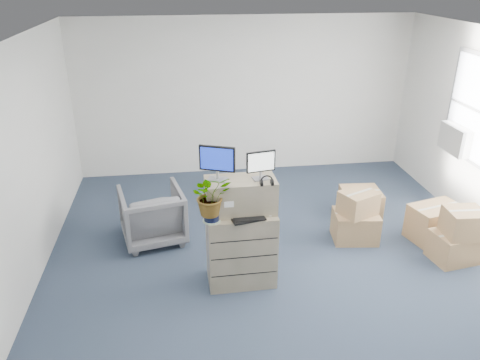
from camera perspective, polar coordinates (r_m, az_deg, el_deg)
name	(u,v)px	position (r m, az deg, el deg)	size (l,w,h in m)	color
ground	(285,278)	(5.94, 5.46, -11.85)	(7.00, 7.00, 0.00)	#253244
wall_back	(245,97)	(8.51, 0.58, 10.11)	(6.00, 0.02, 2.80)	silver
ac_unit	(457,139)	(7.64, 24.95, 4.54)	(0.24, 0.60, 0.40)	silver
filing_cabinet_lower	(241,247)	(5.63, 0.13, -8.19)	(0.80, 0.49, 0.93)	#857B5B
filing_cabinet_upper	(241,195)	(5.34, 0.07, -1.89)	(0.80, 0.40, 0.40)	#857B5B
monitor_left	(217,161)	(5.16, -2.81, 2.29)	(0.39, 0.22, 0.40)	#99999E
monitor_right	(261,164)	(5.20, 2.56, 2.00)	(0.34, 0.16, 0.33)	#99999E
headphones	(267,181)	(5.13, 3.28, -0.14)	(0.14, 0.14, 0.02)	black
keyboard	(248,219)	(5.24, 1.04, -4.80)	(0.38, 0.16, 0.02)	black
mouse	(270,215)	(5.33, 3.66, -4.27)	(0.09, 0.06, 0.03)	silver
water_bottle	(245,201)	(5.38, 0.63, -2.63)	(0.07, 0.07, 0.24)	gray
phone_dock	(236,208)	(5.41, -0.44, -3.42)	(0.06, 0.05, 0.13)	silver
external_drive	(267,203)	(5.56, 3.36, -2.85)	(0.18, 0.14, 0.05)	black
tissue_box	(269,199)	(5.53, 3.54, -2.27)	(0.19, 0.10, 0.07)	#3A6EC6
potted_plant	(211,200)	(5.11, -3.55, -2.47)	(0.52, 0.56, 0.46)	#A3BB96
office_chair	(152,213)	(6.59, -10.66, -3.93)	(0.82, 0.77, 0.84)	#5C5B60
cardboard_boxes	(402,220)	(6.94, 19.16, -4.67)	(1.84, 1.95, 0.75)	#9E784C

